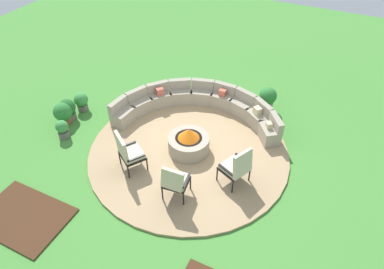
% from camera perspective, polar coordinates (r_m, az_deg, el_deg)
% --- Properties ---
extents(ground_plane, '(24.00, 24.00, 0.00)m').
position_cam_1_polar(ground_plane, '(9.20, -0.54, -2.86)').
color(ground_plane, '#478C38').
extents(patio_circle, '(5.27, 5.27, 0.06)m').
position_cam_1_polar(patio_circle, '(9.18, -0.54, -2.72)').
color(patio_circle, tan).
rests_on(patio_circle, ground_plane).
extents(mulch_bed_left, '(1.96, 1.37, 0.04)m').
position_cam_1_polar(mulch_bed_left, '(8.64, -26.11, -12.13)').
color(mulch_bed_left, '#472B19').
rests_on(mulch_bed_left, ground_plane).
extents(fire_pit, '(1.08, 1.08, 0.72)m').
position_cam_1_polar(fire_pit, '(8.97, -0.55, -1.29)').
color(fire_pit, '#9E937F').
rests_on(fire_pit, patio_circle).
extents(curved_stone_bench, '(4.63, 2.57, 0.73)m').
position_cam_1_polar(curved_stone_bench, '(10.21, 1.21, 4.82)').
color(curved_stone_bench, '#9E937F').
rests_on(curved_stone_bench, patio_circle).
extents(lounge_chair_front_left, '(0.80, 0.79, 1.13)m').
position_cam_1_polar(lounge_chair_front_left, '(8.43, -10.54, -2.78)').
color(lounge_chair_front_left, black).
rests_on(lounge_chair_front_left, patio_circle).
extents(lounge_chair_front_right, '(0.61, 0.60, 1.03)m').
position_cam_1_polar(lounge_chair_front_right, '(7.69, -2.86, -7.64)').
color(lounge_chair_front_right, black).
rests_on(lounge_chair_front_right, patio_circle).
extents(lounge_chair_back_left, '(0.77, 0.80, 1.06)m').
position_cam_1_polar(lounge_chair_back_left, '(8.04, 7.49, -5.21)').
color(lounge_chair_back_left, black).
rests_on(lounge_chair_back_left, patio_circle).
extents(potted_plant_0, '(0.35, 0.35, 0.55)m').
position_cam_1_polar(potted_plant_0, '(10.10, -20.64, 0.88)').
color(potted_plant_0, '#605B56').
rests_on(potted_plant_0, ground_plane).
extents(potted_plant_1, '(0.54, 0.54, 0.68)m').
position_cam_1_polar(potted_plant_1, '(10.57, -20.55, 3.35)').
color(potted_plant_1, brown).
rests_on(potted_plant_1, ground_plane).
extents(potted_plant_2, '(0.52, 0.52, 0.77)m').
position_cam_1_polar(potted_plant_2, '(10.64, 12.41, 5.93)').
color(potted_plant_2, '#A89E8E').
rests_on(potted_plant_2, ground_plane).
extents(potted_plant_3, '(0.48, 0.48, 0.66)m').
position_cam_1_polar(potted_plant_3, '(10.70, -19.88, 3.98)').
color(potted_plant_3, '#605B56').
rests_on(potted_plant_3, ground_plane).
extents(potted_plant_4, '(0.42, 0.42, 0.59)m').
position_cam_1_polar(potted_plant_4, '(10.96, -17.85, 5.28)').
color(potted_plant_4, '#605B56').
rests_on(potted_plant_4, ground_plane).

